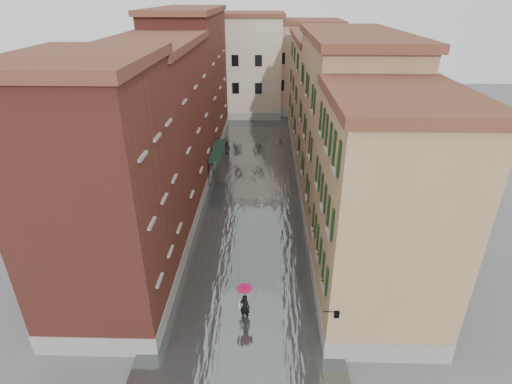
# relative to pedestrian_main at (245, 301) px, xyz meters

# --- Properties ---
(ground) EXTENTS (120.00, 120.00, 0.00)m
(ground) POSITION_rel_pedestrian_main_xyz_m (-0.09, 3.31, -1.20)
(ground) COLOR #5F5F61
(ground) RESTS_ON ground
(floodwater) EXTENTS (10.00, 60.00, 0.20)m
(floodwater) POSITION_rel_pedestrian_main_xyz_m (-0.09, 16.31, -1.10)
(floodwater) COLOR #4E5556
(floodwater) RESTS_ON ground
(building_left_near) EXTENTS (6.00, 8.00, 13.00)m
(building_left_near) POSITION_rel_pedestrian_main_xyz_m (-7.09, 1.31, 5.30)
(building_left_near) COLOR brown
(building_left_near) RESTS_ON ground
(building_left_mid) EXTENTS (6.00, 14.00, 12.50)m
(building_left_mid) POSITION_rel_pedestrian_main_xyz_m (-7.09, 12.31, 5.05)
(building_left_mid) COLOR #5A241C
(building_left_mid) RESTS_ON ground
(building_left_far) EXTENTS (6.00, 16.00, 14.00)m
(building_left_far) POSITION_rel_pedestrian_main_xyz_m (-7.09, 27.31, 5.80)
(building_left_far) COLOR brown
(building_left_far) RESTS_ON ground
(building_right_near) EXTENTS (6.00, 8.00, 11.50)m
(building_right_near) POSITION_rel_pedestrian_main_xyz_m (6.91, 1.31, 4.55)
(building_right_near) COLOR #9B7750
(building_right_near) RESTS_ON ground
(building_right_mid) EXTENTS (6.00, 14.00, 13.00)m
(building_right_mid) POSITION_rel_pedestrian_main_xyz_m (6.91, 12.31, 5.30)
(building_right_mid) COLOR #9B7D5D
(building_right_mid) RESTS_ON ground
(building_right_far) EXTENTS (6.00, 16.00, 11.50)m
(building_right_far) POSITION_rel_pedestrian_main_xyz_m (6.91, 27.31, 4.55)
(building_right_far) COLOR #9B7750
(building_right_far) RESTS_ON ground
(building_end_cream) EXTENTS (12.00, 9.00, 13.00)m
(building_end_cream) POSITION_rel_pedestrian_main_xyz_m (-3.09, 41.31, 5.30)
(building_end_cream) COLOR beige
(building_end_cream) RESTS_ON ground
(building_end_pink) EXTENTS (10.00, 9.00, 12.00)m
(building_end_pink) POSITION_rel_pedestrian_main_xyz_m (5.91, 43.31, 4.80)
(building_end_pink) COLOR tan
(building_end_pink) RESTS_ON ground
(awning_near) EXTENTS (1.09, 2.85, 2.80)m
(awning_near) POSITION_rel_pedestrian_main_xyz_m (-3.58, 17.29, 1.26)
(awning_near) COLOR black
(awning_near) RESTS_ON ground
(awning_far) EXTENTS (1.09, 3.15, 2.80)m
(awning_far) POSITION_rel_pedestrian_main_xyz_m (-3.57, 20.32, 1.27)
(awning_far) COLOR black
(awning_far) RESTS_ON ground
(wall_lantern) EXTENTS (0.71, 0.22, 0.35)m
(wall_lantern) POSITION_rel_pedestrian_main_xyz_m (4.24, -2.69, 1.80)
(wall_lantern) COLOR black
(wall_lantern) RESTS_ON ground
(window_planters) EXTENTS (0.59, 7.95, 0.84)m
(window_planters) POSITION_rel_pedestrian_main_xyz_m (4.03, 2.64, 2.31)
(window_planters) COLOR brown
(window_planters) RESTS_ON ground
(pedestrian_main) EXTENTS (0.85, 0.85, 2.06)m
(pedestrian_main) POSITION_rel_pedestrian_main_xyz_m (0.00, 0.00, 0.00)
(pedestrian_main) COLOR black
(pedestrian_main) RESTS_ON ground
(pedestrian_far) EXTENTS (1.08, 0.98, 1.80)m
(pedestrian_far) POSITION_rel_pedestrian_main_xyz_m (-3.09, 23.34, -0.30)
(pedestrian_far) COLOR black
(pedestrian_far) RESTS_ON ground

